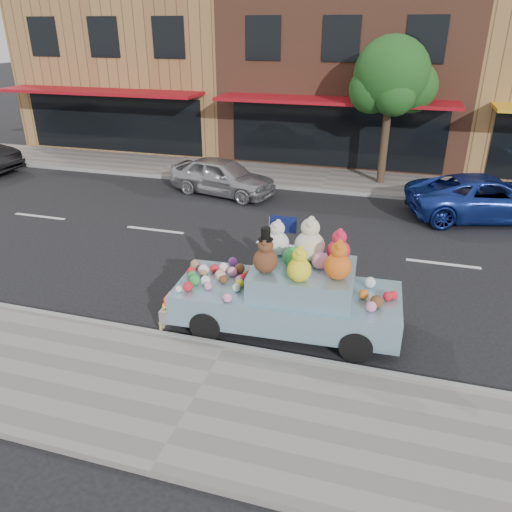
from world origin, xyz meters
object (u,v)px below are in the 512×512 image
(car_silver, at_px, (222,176))
(art_car, at_px, (289,291))
(street_tree, at_px, (392,81))
(car_blue, at_px, (488,198))

(car_silver, relative_size, art_car, 0.83)
(street_tree, distance_m, art_car, 10.91)
(street_tree, bearing_deg, art_car, -96.10)
(car_blue, bearing_deg, art_car, 133.81)
(art_car, bearing_deg, car_blue, 57.17)
(street_tree, relative_size, art_car, 1.14)
(car_silver, distance_m, art_car, 8.78)
(car_silver, bearing_deg, street_tree, -49.23)
(car_silver, bearing_deg, car_blue, -76.46)
(car_blue, bearing_deg, car_silver, 73.79)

